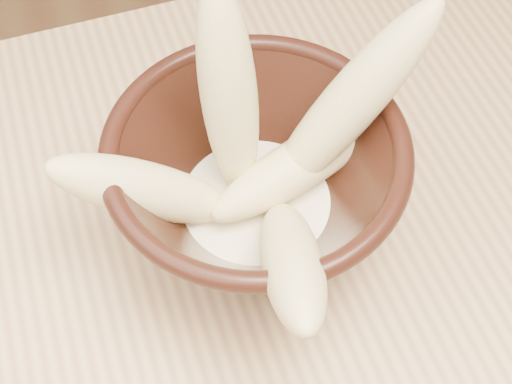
# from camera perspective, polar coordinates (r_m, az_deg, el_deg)

# --- Properties ---
(table) EXTENTS (1.20, 0.80, 0.75)m
(table) POSITION_cam_1_polar(r_m,az_deg,el_deg) (0.65, 19.71, -10.68)
(table) COLOR tan
(table) RESTS_ON ground
(bowl) EXTENTS (0.21, 0.21, 0.11)m
(bowl) POSITION_cam_1_polar(r_m,az_deg,el_deg) (0.51, -0.00, 0.61)
(bowl) COLOR black
(bowl) RESTS_ON table
(milk_puddle) EXTENTS (0.12, 0.12, 0.02)m
(milk_puddle) POSITION_cam_1_polar(r_m,az_deg,el_deg) (0.53, 0.00, -1.10)
(milk_puddle) COLOR #F6E8C5
(milk_puddle) RESTS_ON bowl
(banana_upright) EXTENTS (0.04, 0.08, 0.18)m
(banana_upright) POSITION_cam_1_polar(r_m,az_deg,el_deg) (0.48, -2.19, 7.76)
(banana_upright) COLOR #D2C17C
(banana_upright) RESTS_ON bowl
(banana_left) EXTENTS (0.14, 0.06, 0.12)m
(banana_left) POSITION_cam_1_polar(r_m,az_deg,el_deg) (0.49, -8.83, 0.18)
(banana_left) COLOR #D2C17C
(banana_left) RESTS_ON bowl
(banana_right) EXTENTS (0.15, 0.05, 0.17)m
(banana_right) POSITION_cam_1_polar(r_m,az_deg,el_deg) (0.49, 7.37, 6.82)
(banana_right) COLOR #D2C17C
(banana_right) RESTS_ON bowl
(banana_across) EXTENTS (0.17, 0.08, 0.05)m
(banana_across) POSITION_cam_1_polar(r_m,az_deg,el_deg) (0.52, 3.83, 2.43)
(banana_across) COLOR #D2C17C
(banana_across) RESTS_ON bowl
(banana_front) EXTENTS (0.08, 0.16, 0.13)m
(banana_front) POSITION_cam_1_polar(r_m,az_deg,el_deg) (0.45, 2.83, -5.53)
(banana_front) COLOR #D2C17C
(banana_front) RESTS_ON bowl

